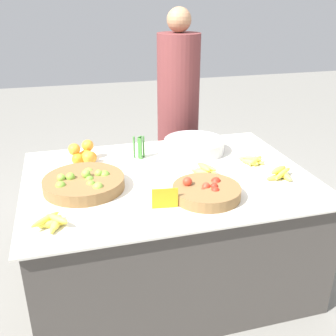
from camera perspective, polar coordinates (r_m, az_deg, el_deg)
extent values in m
plane|color=gray|center=(2.58, 0.00, -15.05)|extent=(12.00, 12.00, 0.00)
cube|color=#4C4742|center=(2.39, 0.00, -8.77)|extent=(1.53, 1.12, 0.67)
cube|color=silver|center=(2.22, 0.00, -1.32)|extent=(1.59, 1.16, 0.01)
cylinder|color=olive|center=(2.11, -12.09, -2.16)|extent=(0.42, 0.42, 0.06)
sphere|color=#6BA333|center=(2.09, -11.29, -1.73)|extent=(0.05, 0.05, 0.05)
sphere|color=#89BC42|center=(2.12, -10.02, -0.78)|extent=(0.04, 0.04, 0.04)
sphere|color=#6BA333|center=(2.11, -13.64, -2.55)|extent=(0.05, 0.05, 0.05)
sphere|color=#89BC42|center=(1.99, -10.12, -2.79)|extent=(0.05, 0.05, 0.05)
sphere|color=#6BA333|center=(2.11, -11.73, -1.92)|extent=(0.05, 0.05, 0.05)
sphere|color=#7AB238|center=(2.04, -11.13, -2.41)|extent=(0.05, 0.05, 0.05)
sphere|color=#7AB238|center=(2.05, -15.31, -2.55)|extent=(0.05, 0.05, 0.05)
sphere|color=#89BC42|center=(2.11, -15.25, -1.39)|extent=(0.04, 0.04, 0.04)
sphere|color=#7AB238|center=(2.11, -13.98, -1.28)|extent=(0.05, 0.05, 0.05)
sphere|color=#7AB238|center=(2.12, -9.14, -1.09)|extent=(0.06, 0.06, 0.06)
sphere|color=#89BC42|center=(2.10, -11.80, -0.85)|extent=(0.05, 0.05, 0.05)
sphere|color=#89BC42|center=(2.19, -11.42, -0.67)|extent=(0.05, 0.05, 0.05)
sphere|color=#6BA333|center=(2.13, -13.37, -1.96)|extent=(0.05, 0.05, 0.05)
cylinder|color=olive|center=(1.99, 5.60, -3.46)|extent=(0.35, 0.35, 0.06)
sphere|color=red|center=(2.05, 6.95, -2.00)|extent=(0.05, 0.05, 0.05)
sphere|color=red|center=(2.09, 5.82, -2.25)|extent=(0.04, 0.04, 0.04)
sphere|color=red|center=(1.98, 2.19, -3.37)|extent=(0.04, 0.04, 0.04)
sphere|color=red|center=(2.03, 7.01, -3.06)|extent=(0.05, 0.05, 0.05)
sphere|color=red|center=(1.96, 5.39, -3.77)|extent=(0.04, 0.04, 0.04)
sphere|color=red|center=(1.98, 5.48, -2.84)|extent=(0.04, 0.04, 0.04)
sphere|color=red|center=(2.02, 6.72, -2.92)|extent=(0.05, 0.05, 0.05)
sphere|color=red|center=(1.98, 5.30, -3.54)|extent=(0.05, 0.05, 0.05)
sphere|color=red|center=(1.96, 5.09, -3.45)|extent=(0.04, 0.04, 0.04)
sphere|color=red|center=(1.98, 2.83, -1.98)|extent=(0.05, 0.05, 0.05)
sphere|color=red|center=(2.00, 6.42, -3.43)|extent=(0.04, 0.04, 0.04)
sphere|color=red|center=(2.04, 6.80, -2.51)|extent=(0.05, 0.05, 0.05)
sphere|color=red|center=(1.96, 6.87, -3.32)|extent=(0.04, 0.04, 0.04)
sphere|color=red|center=(1.99, 6.70, -2.72)|extent=(0.04, 0.04, 0.04)
sphere|color=red|center=(1.98, 5.55, -2.68)|extent=(0.04, 0.04, 0.04)
sphere|color=orange|center=(2.42, -11.17, 1.52)|extent=(0.08, 0.08, 0.08)
sphere|color=orange|center=(2.45, -11.69, 1.63)|extent=(0.07, 0.07, 0.07)
sphere|color=orange|center=(2.42, -12.96, 1.28)|extent=(0.07, 0.07, 0.07)
sphere|color=orange|center=(2.44, -12.17, 1.58)|extent=(0.07, 0.07, 0.07)
sphere|color=orange|center=(2.45, -11.84, 1.76)|extent=(0.07, 0.07, 0.07)
sphere|color=orange|center=(2.41, -11.42, 1.49)|extent=(0.08, 0.08, 0.08)
sphere|color=orange|center=(2.44, -12.16, 1.56)|extent=(0.07, 0.07, 0.07)
sphere|color=orange|center=(2.47, -11.58, 3.22)|extent=(0.07, 0.07, 0.07)
sphere|color=orange|center=(2.43, -13.46, 2.65)|extent=(0.07, 0.07, 0.07)
cylinder|color=silver|center=(2.56, 3.80, 3.26)|extent=(0.39, 0.39, 0.08)
cube|color=orange|center=(1.87, -0.45, -4.42)|extent=(0.12, 0.02, 0.10)
cylinder|color=#4C8E42|center=(2.46, -3.92, 3.14)|extent=(0.01, 0.01, 0.14)
cylinder|color=#428438|center=(2.44, -4.21, 2.90)|extent=(0.01, 0.01, 0.14)
cylinder|color=#428438|center=(2.44, -4.16, 2.90)|extent=(0.01, 0.01, 0.14)
cylinder|color=#428438|center=(2.46, -3.56, 3.10)|extent=(0.01, 0.01, 0.14)
cylinder|color=#4C8E42|center=(2.46, -4.08, 3.06)|extent=(0.01, 0.01, 0.14)
cylinder|color=#428438|center=(2.43, -4.00, 2.85)|extent=(0.01, 0.01, 0.14)
cylinder|color=#428438|center=(2.44, -4.28, 2.93)|extent=(0.01, 0.01, 0.14)
cylinder|color=#428438|center=(2.43, -3.91, 2.85)|extent=(0.01, 0.01, 0.14)
cylinder|color=#428438|center=(2.45, -4.94, 3.02)|extent=(0.01, 0.01, 0.14)
ellipsoid|color=#EFDB4C|center=(2.41, 11.78, 0.87)|extent=(0.09, 0.11, 0.04)
ellipsoid|color=#EFDB4C|center=(2.44, 11.60, 1.04)|extent=(0.07, 0.14, 0.03)
ellipsoid|color=#EFDB4C|center=(2.44, 11.66, 1.15)|extent=(0.12, 0.11, 0.03)
ellipsoid|color=#EFDB4C|center=(2.44, 12.27, 1.07)|extent=(0.10, 0.14, 0.03)
ellipsoid|color=#EFDB4C|center=(2.44, 12.61, 1.06)|extent=(0.08, 0.13, 0.03)
ellipsoid|color=#EFDB4C|center=(2.41, 12.12, 1.35)|extent=(0.11, 0.09, 0.03)
ellipsoid|color=#EFDB4C|center=(2.41, 12.73, 1.23)|extent=(0.11, 0.09, 0.03)
ellipsoid|color=#EFDB4C|center=(2.23, 5.32, -0.62)|extent=(0.13, 0.11, 0.03)
ellipsoid|color=#EFDB4C|center=(2.23, 4.74, -0.72)|extent=(0.09, 0.13, 0.03)
ellipsoid|color=#EFDB4C|center=(2.24, 5.15, -0.59)|extent=(0.08, 0.12, 0.03)
ellipsoid|color=#EFDB4C|center=(2.24, 5.22, 0.14)|extent=(0.06, 0.12, 0.03)
ellipsoid|color=#EFDB4C|center=(2.26, 5.63, 0.18)|extent=(0.09, 0.14, 0.03)
ellipsoid|color=#EFDB4C|center=(1.82, -15.80, -7.61)|extent=(0.07, 0.13, 0.04)
ellipsoid|color=#EFDB4C|center=(1.81, -16.18, -8.01)|extent=(0.06, 0.13, 0.03)
ellipsoid|color=#EFDB4C|center=(1.82, -16.56, -7.75)|extent=(0.13, 0.03, 0.03)
ellipsoid|color=#EFDB4C|center=(1.83, -16.46, -7.65)|extent=(0.14, 0.06, 0.03)
ellipsoid|color=#EFDB4C|center=(1.82, -17.38, -7.12)|extent=(0.14, 0.12, 0.03)
ellipsoid|color=#EFDB4C|center=(1.81, -15.84, -7.07)|extent=(0.11, 0.11, 0.03)
ellipsoid|color=#EFDB4C|center=(2.28, 15.70, -1.01)|extent=(0.10, 0.11, 0.03)
ellipsoid|color=#EFDB4C|center=(2.25, 15.31, -1.32)|extent=(0.12, 0.04, 0.03)
ellipsoid|color=#EFDB4C|center=(2.28, 16.55, -1.02)|extent=(0.04, 0.14, 0.04)
ellipsoid|color=#EFDB4C|center=(2.28, 16.45, -0.58)|extent=(0.14, 0.11, 0.03)
ellipsoid|color=#EFDB4C|center=(2.27, 15.73, -0.25)|extent=(0.13, 0.09, 0.04)
cylinder|color=brown|center=(3.19, 1.46, 6.73)|extent=(0.33, 0.33, 1.36)
sphere|color=#A87A56|center=(3.06, 1.62, 20.72)|extent=(0.18, 0.18, 0.18)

